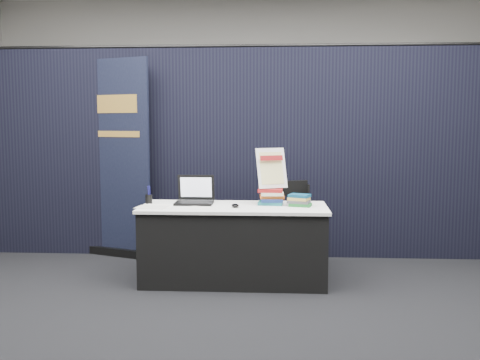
% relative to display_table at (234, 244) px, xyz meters
% --- Properties ---
extents(floor, '(8.00, 8.00, 0.00)m').
position_rel_display_table_xyz_m(floor, '(0.00, -0.55, -0.38)').
color(floor, black).
rests_on(floor, ground).
extents(wall_back, '(8.00, 0.02, 3.50)m').
position_rel_display_table_xyz_m(wall_back, '(0.00, 3.45, 1.37)').
color(wall_back, '#BAB6B0').
rests_on(wall_back, floor).
extents(drape_partition, '(6.00, 0.08, 2.40)m').
position_rel_display_table_xyz_m(drape_partition, '(0.00, 1.05, 0.82)').
color(drape_partition, black).
rests_on(drape_partition, floor).
extents(display_table, '(1.80, 0.75, 0.75)m').
position_rel_display_table_xyz_m(display_table, '(0.00, 0.00, 0.00)').
color(display_table, black).
rests_on(display_table, floor).
extents(laptop, '(0.37, 0.29, 0.28)m').
position_rel_display_table_xyz_m(laptop, '(-0.40, 0.13, 0.44)').
color(laptop, black).
rests_on(laptop, display_table).
extents(mouse, '(0.10, 0.13, 0.03)m').
position_rel_display_table_xyz_m(mouse, '(0.02, -0.10, 0.39)').
color(mouse, black).
rests_on(mouse, display_table).
extents(brochure_left, '(0.32, 0.24, 0.00)m').
position_rel_display_table_xyz_m(brochure_left, '(-0.78, -0.14, 0.38)').
color(brochure_left, silver).
rests_on(brochure_left, display_table).
extents(brochure_mid, '(0.32, 0.25, 0.00)m').
position_rel_display_table_xyz_m(brochure_mid, '(-0.73, -0.05, 0.38)').
color(brochure_mid, white).
rests_on(brochure_mid, display_table).
extents(brochure_right, '(0.30, 0.25, 0.00)m').
position_rel_display_table_xyz_m(brochure_right, '(-0.30, -0.17, 0.38)').
color(brochure_right, white).
rests_on(brochure_right, display_table).
extents(pen_cup, '(0.08, 0.08, 0.09)m').
position_rel_display_table_xyz_m(pen_cup, '(-0.86, 0.10, 0.42)').
color(pen_cup, black).
rests_on(pen_cup, display_table).
extents(book_stack_tall, '(0.23, 0.18, 0.16)m').
position_rel_display_table_xyz_m(book_stack_tall, '(0.36, 0.10, 0.45)').
color(book_stack_tall, '#1C686B').
rests_on(book_stack_tall, display_table).
extents(book_stack_short, '(0.24, 0.21, 0.12)m').
position_rel_display_table_xyz_m(book_stack_short, '(0.63, 0.02, 0.43)').
color(book_stack_short, '#1A6326').
rests_on(book_stack_short, display_table).
extents(info_sign, '(0.32, 0.23, 0.41)m').
position_rel_display_table_xyz_m(info_sign, '(0.36, 0.13, 0.73)').
color(info_sign, black).
rests_on(info_sign, book_stack_tall).
extents(pullup_banner, '(0.94, 0.43, 2.28)m').
position_rel_display_table_xyz_m(pullup_banner, '(-1.44, 0.95, 0.64)').
color(pullup_banner, black).
rests_on(pullup_banner, floor).
extents(stacking_chair, '(0.54, 0.56, 0.93)m').
position_rel_display_table_xyz_m(stacking_chair, '(0.56, 0.50, 0.14)').
color(stacking_chair, black).
rests_on(stacking_chair, floor).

